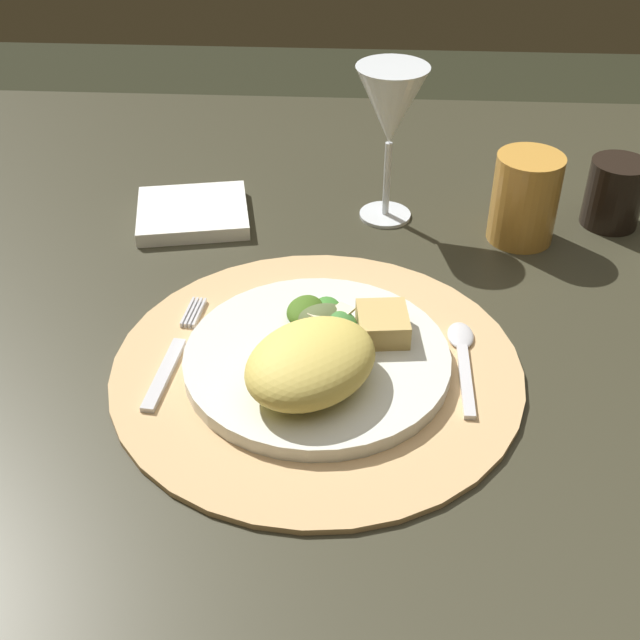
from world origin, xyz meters
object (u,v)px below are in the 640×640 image
(dinner_plate, at_px, (317,359))
(wine_glass, at_px, (391,110))
(dark_tumbler, at_px, (614,193))
(napkin, at_px, (193,213))
(amber_tumbler, at_px, (525,198))
(fork, at_px, (173,356))
(spoon, at_px, (462,352))
(dining_table, at_px, (392,397))

(dinner_plate, height_order, wine_glass, wine_glass)
(dinner_plate, xyz_separation_m, wine_glass, (0.06, 0.29, 0.12))
(dark_tumbler, bearing_deg, napkin, -177.86)
(amber_tumbler, distance_m, dark_tumbler, 0.12)
(dinner_plate, height_order, dark_tumbler, dark_tumbler)
(fork, bearing_deg, amber_tumbler, 34.87)
(fork, bearing_deg, spoon, 4.63)
(dining_table, relative_size, wine_glass, 7.65)
(dining_table, relative_size, fork, 8.37)
(dinner_plate, xyz_separation_m, spoon, (0.13, 0.02, -0.00))
(dinner_plate, bearing_deg, dining_table, 55.76)
(wine_glass, bearing_deg, dining_table, -85.66)
(dinner_plate, distance_m, spoon, 0.14)
(spoon, bearing_deg, dinner_plate, -169.65)
(dining_table, height_order, spoon, spoon)
(napkin, relative_size, wine_glass, 0.70)
(dark_tumbler, bearing_deg, dining_table, -145.28)
(spoon, xyz_separation_m, napkin, (-0.30, 0.24, -0.00))
(fork, bearing_deg, dark_tumbler, 31.66)
(dinner_plate, bearing_deg, dark_tumbler, 41.27)
(napkin, bearing_deg, amber_tumbler, -3.17)
(amber_tumbler, bearing_deg, spoon, -110.43)
(fork, distance_m, wine_glass, 0.37)
(spoon, height_order, wine_glass, wine_glass)
(napkin, bearing_deg, dinner_plate, -58.68)
(wine_glass, bearing_deg, napkin, -175.10)
(napkin, distance_m, amber_tumbler, 0.38)
(dinner_plate, bearing_deg, fork, 178.79)
(fork, height_order, napkin, napkin)
(dining_table, xyz_separation_m, dinner_plate, (-0.08, -0.11, 0.14))
(wine_glass, bearing_deg, dinner_plate, -102.62)
(dinner_plate, relative_size, amber_tumbler, 2.40)
(dark_tumbler, bearing_deg, dinner_plate, -138.73)
(dark_tumbler, bearing_deg, spoon, -126.30)
(wine_glass, bearing_deg, spoon, -75.18)
(dining_table, xyz_separation_m, spoon, (0.06, -0.09, 0.14))
(dinner_plate, bearing_deg, amber_tumbler, 48.71)
(napkin, bearing_deg, spoon, -39.34)
(dining_table, xyz_separation_m, wine_glass, (-0.01, 0.17, 0.26))
(dinner_plate, bearing_deg, wine_glass, 77.38)
(dinner_plate, height_order, spoon, dinner_plate)
(napkin, xyz_separation_m, wine_glass, (0.23, 0.02, 0.12))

